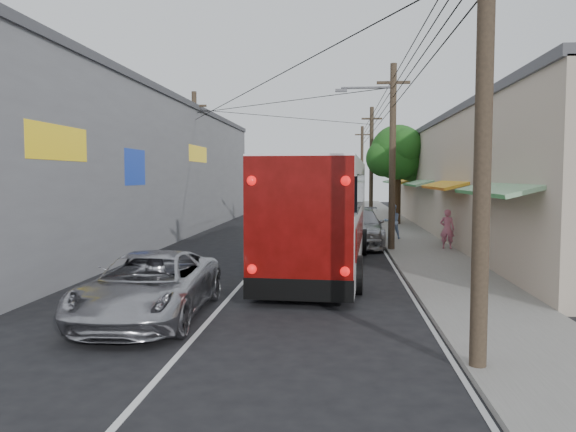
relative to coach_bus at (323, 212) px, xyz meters
name	(u,v)px	position (x,y,z in m)	size (l,w,h in m)	color
ground	(199,332)	(-2.36, -8.76, -1.96)	(120.00, 120.00, 0.00)	black
sidewalk	(403,234)	(4.14, 11.24, -1.90)	(3.00, 80.00, 0.12)	slate
building_right	(478,178)	(8.63, 13.24, 1.19)	(7.09, 40.00, 6.25)	#B6A790
building_left	(125,169)	(-10.86, 9.24, 1.69)	(7.20, 36.00, 7.25)	gray
utility_poles	(342,160)	(0.76, 11.57, 2.16)	(11.80, 45.28, 8.00)	#473828
street_tree	(399,154)	(4.51, 17.26, 2.71)	(4.40, 4.00, 6.60)	#3F2B19
coach_bus	(323,212)	(0.00, 0.00, 0.00)	(3.72, 13.32, 3.79)	white
jeepney	(149,286)	(-3.76, -7.76, -1.22)	(2.47, 5.37, 1.49)	#ACABB2
parked_suv	(357,227)	(1.44, 6.18, -1.10)	(2.43, 5.97, 1.73)	#9D9EA5
parked_car_mid	(355,217)	(1.58, 13.33, -1.16)	(1.89, 4.70, 1.60)	#26252A
parked_car_far	(350,211)	(1.44, 22.44, -1.33)	(1.35, 3.87, 1.27)	black
pedestrian_near	(447,229)	(5.24, 4.51, -0.99)	(0.62, 0.41, 1.71)	#C96A85
pedestrian_far	(392,221)	(3.26, 8.27, -0.98)	(0.84, 0.65, 1.73)	#9BB5E2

